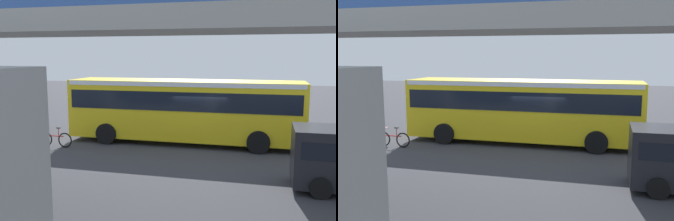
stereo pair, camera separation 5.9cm
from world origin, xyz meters
The scene contains 11 objects.
ground centered at (0.00, 0.00, 0.00)m, with size 80.00×80.00×0.00m, color #38383D.
city_bus centered at (1.01, -0.28, 1.88)m, with size 11.54×2.85×3.15m.
bicycle_black centered at (7.60, 4.31, 0.37)m, with size 1.77×0.44×0.96m.
bicycle_blue centered at (8.04, 3.17, 0.37)m, with size 1.77×0.44×0.96m.
bicycle_red centered at (6.83, 2.20, 0.37)m, with size 1.77×0.44×0.96m.
pedestrian centered at (-2.24, -3.32, 0.89)m, with size 0.38×0.38×1.79m.
traffic_sign centered at (-4.65, -4.54, 1.89)m, with size 0.08×0.60×2.80m.
lane_dash_leftmost centered at (-4.00, -2.79, 0.00)m, with size 2.00×0.20×0.01m, color silver.
lane_dash_left centered at (0.00, -2.79, 0.00)m, with size 2.00×0.20×0.01m, color silver.
lane_dash_centre centered at (4.00, -2.79, 0.00)m, with size 2.00×0.20×0.01m, color silver.
pedestrian_overpass centered at (0.00, 9.45, 4.75)m, with size 25.11×2.60×6.50m.
Camera 1 is at (-2.97, 18.08, 4.39)m, focal length 40.58 mm.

